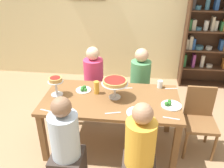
# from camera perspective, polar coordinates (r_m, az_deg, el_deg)

# --- Properties ---
(ground_plane) EXTENTS (12.00, 12.00, 0.00)m
(ground_plane) POSITION_cam_1_polar(r_m,az_deg,el_deg) (3.38, -0.20, -14.29)
(ground_plane) COLOR #9E7A56
(rear_partition) EXTENTS (8.00, 0.12, 2.80)m
(rear_partition) POSITION_cam_1_polar(r_m,az_deg,el_deg) (4.77, 3.07, 17.37)
(rear_partition) COLOR beige
(rear_partition) RESTS_ON ground_plane
(dining_table) EXTENTS (1.70, 0.88, 0.74)m
(dining_table) POSITION_cam_1_polar(r_m,az_deg,el_deg) (2.98, -0.22, -4.96)
(dining_table) COLOR brown
(dining_table) RESTS_ON ground_plane
(bookshelf) EXTENTS (1.10, 0.30, 2.21)m
(bookshelf) POSITION_cam_1_polar(r_m,az_deg,el_deg) (4.84, 23.96, 12.17)
(bookshelf) COLOR #422819
(bookshelf) RESTS_ON ground_plane
(diner_far_right) EXTENTS (0.34, 0.34, 1.15)m
(diner_far_right) POSITION_cam_1_polar(r_m,az_deg,el_deg) (3.68, 6.70, -1.19)
(diner_far_right) COLOR #382D28
(diner_far_right) RESTS_ON ground_plane
(diner_near_right) EXTENTS (0.34, 0.34, 1.15)m
(diner_near_right) POSITION_cam_1_polar(r_m,az_deg,el_deg) (2.50, 6.61, -17.67)
(diner_near_right) COLOR #382D28
(diner_near_right) RESTS_ON ground_plane
(diner_far_left) EXTENTS (0.34, 0.34, 1.15)m
(diner_far_left) POSITION_cam_1_polar(r_m,az_deg,el_deg) (3.73, -4.37, -0.65)
(diner_far_left) COLOR #382D28
(diner_far_left) RESTS_ON ground_plane
(diner_near_left) EXTENTS (0.34, 0.34, 1.15)m
(diner_near_left) POSITION_cam_1_polar(r_m,az_deg,el_deg) (2.60, -10.99, -15.81)
(diner_near_left) COLOR #382D28
(diner_near_left) RESTS_ON ground_plane
(chair_head_east) EXTENTS (0.40, 0.40, 0.87)m
(chair_head_east) POSITION_cam_1_polar(r_m,az_deg,el_deg) (3.23, 20.45, -7.56)
(chair_head_east) COLOR brown
(chair_head_east) RESTS_ON ground_plane
(deep_dish_pizza_stand) EXTENTS (0.33, 0.33, 0.25)m
(deep_dish_pizza_stand) POSITION_cam_1_polar(r_m,az_deg,el_deg) (2.85, 0.70, 0.29)
(deep_dish_pizza_stand) COLOR silver
(deep_dish_pizza_stand) RESTS_ON dining_table
(personal_pizza_stand) EXTENTS (0.19, 0.19, 0.25)m
(personal_pizza_stand) POSITION_cam_1_polar(r_m,az_deg,el_deg) (3.00, -13.53, 0.40)
(personal_pizza_stand) COLOR silver
(personal_pizza_stand) RESTS_ON dining_table
(salad_plate_near_diner) EXTENTS (0.20, 0.20, 0.06)m
(salad_plate_near_diner) POSITION_cam_1_polar(r_m,az_deg,el_deg) (3.11, -6.94, -1.32)
(salad_plate_near_diner) COLOR white
(salad_plate_near_diner) RESTS_ON dining_table
(salad_plate_far_diner) EXTENTS (0.24, 0.24, 0.07)m
(salad_plate_far_diner) POSITION_cam_1_polar(r_m,az_deg,el_deg) (2.86, 13.98, -4.91)
(salad_plate_far_diner) COLOR white
(salad_plate_far_diner) RESTS_ON dining_table
(salad_plate_spare) EXTENTS (0.26, 0.26, 0.07)m
(salad_plate_spare) POSITION_cam_1_polar(r_m,az_deg,el_deg) (2.66, 6.48, -6.77)
(salad_plate_spare) COLOR white
(salad_plate_spare) RESTS_ON dining_table
(beer_glass_amber_tall) EXTENTS (0.07, 0.07, 0.17)m
(beer_glass_amber_tall) POSITION_cam_1_polar(r_m,az_deg,el_deg) (3.01, -3.78, -0.84)
(beer_glass_amber_tall) COLOR gold
(beer_glass_amber_tall) RESTS_ON dining_table
(water_glass_clear_near) EXTENTS (0.07, 0.07, 0.10)m
(water_glass_clear_near) POSITION_cam_1_polar(r_m,az_deg,el_deg) (3.22, 11.56, -0.04)
(water_glass_clear_near) COLOR white
(water_glass_clear_near) RESTS_ON dining_table
(cutlery_fork_near) EXTENTS (0.18, 0.06, 0.00)m
(cutlery_fork_near) POSITION_cam_1_polar(r_m,az_deg,el_deg) (2.66, 0.21, -7.04)
(cutlery_fork_near) COLOR silver
(cutlery_fork_near) RESTS_ON dining_table
(cutlery_knife_near) EXTENTS (0.18, 0.05, 0.00)m
(cutlery_knife_near) POSITION_cam_1_polar(r_m,az_deg,el_deg) (3.24, 14.25, -1.08)
(cutlery_knife_near) COLOR silver
(cutlery_knife_near) RESTS_ON dining_table
(cutlery_fork_far) EXTENTS (0.18, 0.06, 0.00)m
(cutlery_fork_far) POSITION_cam_1_polar(r_m,az_deg,el_deg) (2.80, -15.50, -6.29)
(cutlery_fork_far) COLOR silver
(cutlery_fork_far) RESTS_ON dining_table
(cutlery_knife_far) EXTENTS (0.18, 0.06, 0.00)m
(cutlery_knife_far) POSITION_cam_1_polar(r_m,az_deg,el_deg) (3.16, 3.37, -1.04)
(cutlery_knife_far) COLOR silver
(cutlery_knife_far) RESTS_ON dining_table
(cutlery_spare_fork) EXTENTS (0.18, 0.04, 0.00)m
(cutlery_spare_fork) POSITION_cam_1_polar(r_m,az_deg,el_deg) (2.66, 14.19, -8.08)
(cutlery_spare_fork) COLOR silver
(cutlery_spare_fork) RESTS_ON dining_table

